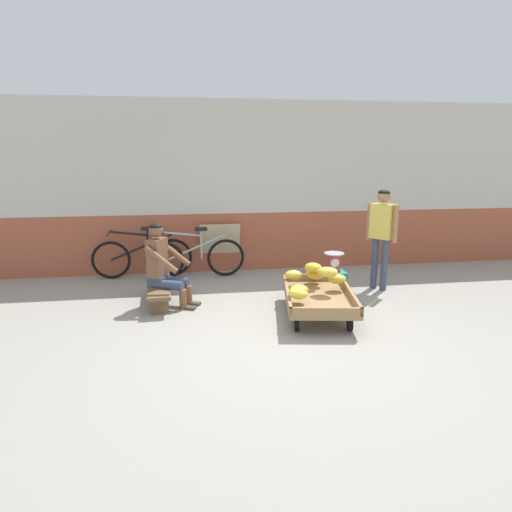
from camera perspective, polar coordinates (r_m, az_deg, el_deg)
ground_plane at (r=5.03m, az=4.16°, el=-10.96°), size 80.00×80.00×0.00m
back_wall at (r=7.82m, az=-0.92°, el=8.95°), size 16.00×0.30×2.94m
banana_cart at (r=5.73m, az=8.11°, el=-5.40°), size 1.06×1.56×0.36m
banana_pile at (r=5.82m, az=7.58°, el=-2.72°), size 0.94×1.19×0.26m
low_bench at (r=6.25m, az=-12.50°, el=-4.38°), size 0.37×1.12×0.27m
vendor_seated at (r=6.11m, az=-11.94°, el=-1.17°), size 0.74×0.62×1.14m
plastic_crate at (r=6.80m, az=10.00°, el=-3.23°), size 0.36×0.28×0.30m
weighing_scale at (r=6.72m, az=10.10°, el=-0.76°), size 0.30×0.30×0.29m
bicycle_near_left at (r=7.62m, az=-14.59°, el=-0.10°), size 1.66×0.48×0.86m
bicycle_far_left at (r=7.39m, az=-7.89°, el=-0.19°), size 1.66×0.48×0.86m
sign_board at (r=7.75m, az=-4.72°, el=1.11°), size 0.70×0.29×0.87m
customer_adult at (r=6.86m, az=16.05°, el=3.47°), size 0.36×0.39×1.53m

